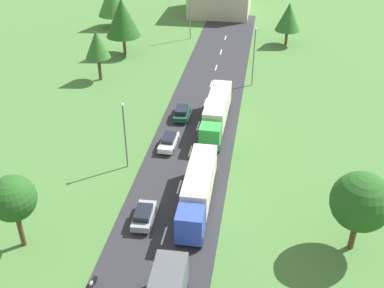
{
  "coord_description": "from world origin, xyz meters",
  "views": [
    {
      "loc": [
        7.83,
        -7.34,
        30.22
      ],
      "look_at": [
        0.48,
        37.21,
        2.11
      ],
      "focal_mm": 44.05,
      "sensor_mm": 36.0,
      "label": 1
    }
  ],
  "objects_px": {
    "car_third": "(144,215)",
    "lamppost_second": "(125,132)",
    "motorcycle_courier": "(92,284)",
    "lamppost_fourth": "(190,12)",
    "truck_second": "(198,189)",
    "truck_third": "(216,112)",
    "tree_birch": "(289,17)",
    "car_fifth": "(182,112)",
    "tree_elm": "(13,199)",
    "lamppost_third": "(254,54)",
    "tree_pine": "(122,17)",
    "tree_maple": "(361,202)",
    "tree_oak": "(97,45)",
    "car_fourth": "(169,141)"
  },
  "relations": [
    {
      "from": "tree_elm",
      "to": "motorcycle_courier",
      "type": "bearing_deg",
      "value": -26.27
    },
    {
      "from": "truck_third",
      "to": "car_fifth",
      "type": "bearing_deg",
      "value": 160.39
    },
    {
      "from": "tree_maple",
      "to": "truck_second",
      "type": "bearing_deg",
      "value": 166.51
    },
    {
      "from": "truck_third",
      "to": "car_third",
      "type": "xyz_separation_m",
      "value": [
        -4.59,
        -19.38,
        -1.35
      ]
    },
    {
      "from": "lamppost_fourth",
      "to": "tree_birch",
      "type": "bearing_deg",
      "value": -1.13
    },
    {
      "from": "truck_second",
      "to": "truck_third",
      "type": "relative_size",
      "value": 0.94
    },
    {
      "from": "truck_second",
      "to": "truck_third",
      "type": "bearing_deg",
      "value": 90.41
    },
    {
      "from": "lamppost_third",
      "to": "tree_elm",
      "type": "bearing_deg",
      "value": -115.98
    },
    {
      "from": "car_fourth",
      "to": "tree_pine",
      "type": "relative_size",
      "value": 0.44
    },
    {
      "from": "truck_third",
      "to": "tree_pine",
      "type": "height_order",
      "value": "tree_pine"
    },
    {
      "from": "truck_second",
      "to": "car_third",
      "type": "bearing_deg",
      "value": -146.13
    },
    {
      "from": "tree_elm",
      "to": "car_third",
      "type": "bearing_deg",
      "value": 25.34
    },
    {
      "from": "truck_second",
      "to": "car_fourth",
      "type": "distance_m",
      "value": 11.67
    },
    {
      "from": "tree_oak",
      "to": "tree_pine",
      "type": "distance_m",
      "value": 11.06
    },
    {
      "from": "lamppost_fourth",
      "to": "tree_elm",
      "type": "relative_size",
      "value": 1.26
    },
    {
      "from": "truck_third",
      "to": "motorcycle_courier",
      "type": "relative_size",
      "value": 6.6
    },
    {
      "from": "truck_second",
      "to": "motorcycle_courier",
      "type": "xyz_separation_m",
      "value": [
        -6.82,
        -11.75,
        -1.62
      ]
    },
    {
      "from": "tree_pine",
      "to": "tree_birch",
      "type": "bearing_deg",
      "value": 18.9
    },
    {
      "from": "truck_second",
      "to": "tree_oak",
      "type": "xyz_separation_m",
      "value": [
        -19.63,
        28.05,
        3.51
      ]
    },
    {
      "from": "truck_third",
      "to": "tree_birch",
      "type": "distance_m",
      "value": 33.71
    },
    {
      "from": "motorcycle_courier",
      "to": "lamppost_third",
      "type": "distance_m",
      "value": 43.14
    },
    {
      "from": "car_fifth",
      "to": "tree_elm",
      "type": "xyz_separation_m",
      "value": [
        -9.78,
        -25.8,
        4.42
      ]
    },
    {
      "from": "car_fifth",
      "to": "lamppost_second",
      "type": "relative_size",
      "value": 0.56
    },
    {
      "from": "lamppost_fourth",
      "to": "car_fifth",
      "type": "bearing_deg",
      "value": -82.45
    },
    {
      "from": "car_fifth",
      "to": "tree_pine",
      "type": "distance_m",
      "value": 25.99
    },
    {
      "from": "car_third",
      "to": "lamppost_fourth",
      "type": "height_order",
      "value": "lamppost_fourth"
    },
    {
      "from": "motorcycle_courier",
      "to": "lamppost_third",
      "type": "relative_size",
      "value": 0.22
    },
    {
      "from": "car_third",
      "to": "tree_elm",
      "type": "bearing_deg",
      "value": -154.66
    },
    {
      "from": "car_third",
      "to": "lamppost_second",
      "type": "distance_m",
      "value": 10.42
    },
    {
      "from": "truck_third",
      "to": "lamppost_fourth",
      "type": "height_order",
      "value": "lamppost_fourth"
    },
    {
      "from": "truck_third",
      "to": "lamppost_fourth",
      "type": "distance_m",
      "value": 34.01
    },
    {
      "from": "tree_birch",
      "to": "tree_elm",
      "type": "height_order",
      "value": "tree_birch"
    },
    {
      "from": "motorcycle_courier",
      "to": "lamppost_second",
      "type": "xyz_separation_m",
      "value": [
        -2.06,
        17.43,
        3.92
      ]
    },
    {
      "from": "truck_third",
      "to": "tree_birch",
      "type": "bearing_deg",
      "value": 74.46
    },
    {
      "from": "lamppost_third",
      "to": "tree_maple",
      "type": "height_order",
      "value": "lamppost_third"
    },
    {
      "from": "truck_second",
      "to": "tree_birch",
      "type": "distance_m",
      "value": 49.46
    },
    {
      "from": "truck_second",
      "to": "tree_pine",
      "type": "relative_size",
      "value": 1.23
    },
    {
      "from": "lamppost_third",
      "to": "tree_elm",
      "type": "distance_m",
      "value": 41.97
    },
    {
      "from": "car_fourth",
      "to": "lamppost_fourth",
      "type": "relative_size",
      "value": 0.46
    },
    {
      "from": "lamppost_third",
      "to": "tree_birch",
      "type": "bearing_deg",
      "value": 74.58
    },
    {
      "from": "lamppost_third",
      "to": "lamppost_fourth",
      "type": "bearing_deg",
      "value": 123.69
    },
    {
      "from": "lamppost_second",
      "to": "lamppost_third",
      "type": "bearing_deg",
      "value": 62.49
    },
    {
      "from": "lamppost_second",
      "to": "lamppost_third",
      "type": "xyz_separation_m",
      "value": [
        12.59,
        24.17,
        0.48
      ]
    },
    {
      "from": "tree_oak",
      "to": "tree_pine",
      "type": "relative_size",
      "value": 0.8
    },
    {
      "from": "motorcycle_courier",
      "to": "tree_maple",
      "type": "height_order",
      "value": "tree_maple"
    },
    {
      "from": "tree_elm",
      "to": "lamppost_second",
      "type": "bearing_deg",
      "value": 66.85
    },
    {
      "from": "truck_second",
      "to": "lamppost_third",
      "type": "distance_m",
      "value": 30.21
    },
    {
      "from": "motorcycle_courier",
      "to": "lamppost_fourth",
      "type": "relative_size",
      "value": 0.21
    },
    {
      "from": "truck_third",
      "to": "tree_oak",
      "type": "relative_size",
      "value": 1.64
    },
    {
      "from": "truck_third",
      "to": "car_third",
      "type": "distance_m",
      "value": 19.96
    }
  ]
}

